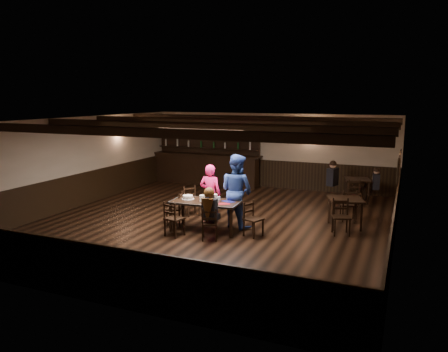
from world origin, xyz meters
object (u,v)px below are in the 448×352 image
at_px(woman_pink, 210,194).
at_px(chair_near_right, 210,222).
at_px(dining_table, 206,204).
at_px(man_blue, 237,191).
at_px(bar_counter, 205,165).
at_px(chair_near_left, 172,216).
at_px(cake, 188,197).

bearing_deg(woman_pink, chair_near_right, 108.36).
bearing_deg(dining_table, chair_near_right, -58.30).
xyz_separation_m(dining_table, man_blue, (0.58, 0.61, 0.26)).
bearing_deg(bar_counter, chair_near_left, -71.53).
bearing_deg(chair_near_right, woman_pink, 114.01).
distance_m(chair_near_left, man_blue, 1.80).
xyz_separation_m(chair_near_left, cake, (0.02, 0.76, 0.30)).
distance_m(chair_near_right, bar_counter, 6.86).
relative_size(chair_near_left, woman_pink, 0.54).
bearing_deg(chair_near_left, chair_near_right, 4.26).
xyz_separation_m(chair_near_left, chair_near_right, (0.94, 0.07, -0.04)).
relative_size(chair_near_right, woman_pink, 0.50).
bearing_deg(dining_table, man_blue, 46.22).
height_order(woman_pink, cake, woman_pink).
bearing_deg(chair_near_left, bar_counter, 108.47).
bearing_deg(woman_pink, bar_counter, -68.96).
relative_size(dining_table, cake, 5.54).
height_order(chair_near_right, woman_pink, woman_pink).
xyz_separation_m(chair_near_left, woman_pink, (0.36, 1.36, 0.29)).
xyz_separation_m(man_blue, bar_counter, (-3.19, 4.88, -0.21)).
bearing_deg(woman_pink, cake, 54.94).
xyz_separation_m(woman_pink, cake, (-0.34, -0.60, 0.01)).
distance_m(dining_table, chair_near_right, 0.82).
relative_size(woman_pink, man_blue, 0.84).
xyz_separation_m(man_blue, cake, (-1.09, -0.59, -0.14)).
distance_m(chair_near_right, woman_pink, 1.45).
xyz_separation_m(chair_near_left, bar_counter, (-2.08, 6.23, 0.23)).
relative_size(dining_table, chair_near_right, 2.24).
relative_size(woman_pink, bar_counter, 0.35).
relative_size(dining_table, man_blue, 0.93).
relative_size(chair_near_right, man_blue, 0.41).
bearing_deg(woman_pink, chair_near_left, 69.37).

